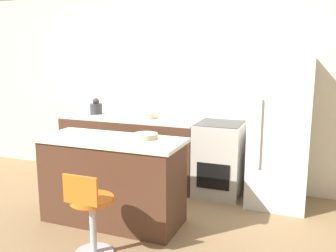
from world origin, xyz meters
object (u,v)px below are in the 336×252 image
object	(u,v)px
oven_range	(219,159)
mixing_bowl	(149,115)
refrigerator	(280,133)
stool_chair	(91,215)
kettle	(96,107)

from	to	relation	value
oven_range	mixing_bowl	size ratio (longest dim) A/B	3.81
oven_range	refrigerator	size ratio (longest dim) A/B	0.53
refrigerator	mixing_bowl	size ratio (longest dim) A/B	7.12
mixing_bowl	refrigerator	bearing A→B (deg)	-3.01
stool_chair	kettle	distance (m)	2.35
mixing_bowl	kettle	bearing A→B (deg)	-180.00
stool_chair	mixing_bowl	bearing A→B (deg)	99.03
refrigerator	stool_chair	bearing A→B (deg)	-127.33
kettle	stool_chair	bearing A→B (deg)	-59.70
refrigerator	kettle	xyz separation A→B (m)	(-2.56, 0.09, 0.15)
oven_range	refrigerator	world-z (taller)	refrigerator
stool_chair	mixing_bowl	world-z (taller)	mixing_bowl
stool_chair	kettle	size ratio (longest dim) A/B	3.50
oven_range	kettle	distance (m)	1.92
stool_chair	kettle	xyz separation A→B (m)	(-1.14, 1.95, 0.63)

